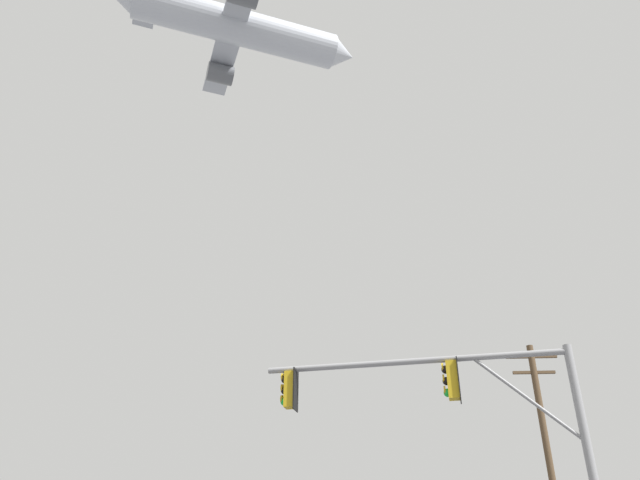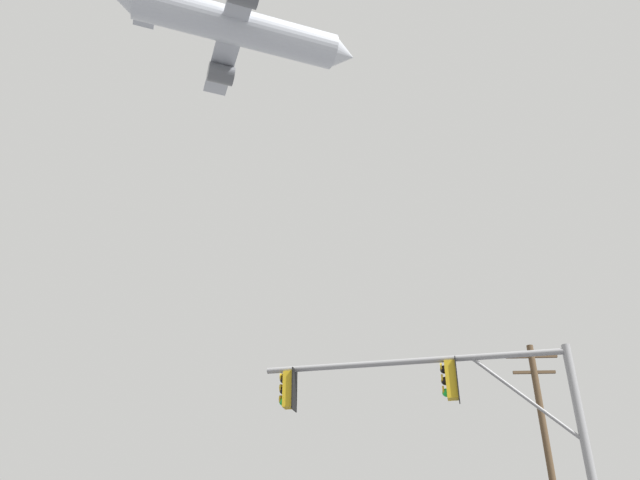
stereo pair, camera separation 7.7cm
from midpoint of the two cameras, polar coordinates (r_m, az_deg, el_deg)
The scene contains 3 objects.
signal_pole_near at distance 14.94m, azimuth 13.07°, elevation -15.74°, with size 7.33×1.45×6.25m.
utility_pole at distance 27.55m, azimuth 20.74°, elevation -18.87°, with size 2.20×0.28×10.22m.
airplane at distance 67.08m, azimuth -7.82°, elevation 19.25°, with size 25.06×19.36×7.07m.
Camera 1 is at (1.00, -5.53, 1.69)m, focal length 33.88 mm.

